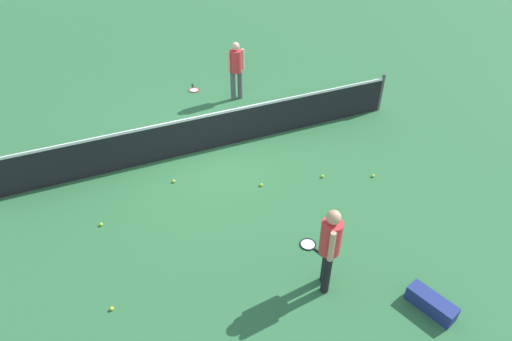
% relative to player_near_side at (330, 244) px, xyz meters
% --- Properties ---
extents(ground_plane, '(40.00, 40.00, 0.00)m').
position_rel_player_near_side_xyz_m(ground_plane, '(-0.52, 4.71, -1.01)').
color(ground_plane, '#2D6B3D').
extents(court_net, '(10.09, 0.09, 1.07)m').
position_rel_player_near_side_xyz_m(court_net, '(-0.52, 4.71, -0.51)').
color(court_net, '#4C4C51').
rests_on(court_net, ground_plane).
extents(player_near_side, '(0.46, 0.50, 1.70)m').
position_rel_player_near_side_xyz_m(player_near_side, '(0.00, 0.00, 0.00)').
color(player_near_side, black).
rests_on(player_near_side, ground_plane).
extents(player_far_side, '(0.52, 0.35, 1.70)m').
position_rel_player_near_side_xyz_m(player_far_side, '(1.07, 6.90, 0.00)').
color(player_far_side, '#595960').
rests_on(player_far_side, ground_plane).
extents(tennis_racket_near_player, '(0.40, 0.61, 0.03)m').
position_rel_player_near_side_xyz_m(tennis_racket_near_player, '(0.21, 0.91, -1.00)').
color(tennis_racket_near_player, black).
rests_on(tennis_racket_near_player, ground_plane).
extents(tennis_racket_far_player, '(0.36, 0.60, 0.03)m').
position_rel_player_near_side_xyz_m(tennis_racket_far_player, '(0.06, 7.92, -1.00)').
color(tennis_racket_far_player, red).
rests_on(tennis_racket_far_player, ground_plane).
extents(tennis_ball_near_player, '(0.07, 0.07, 0.07)m').
position_rel_player_near_side_xyz_m(tennis_ball_near_player, '(0.09, 2.88, -0.98)').
color(tennis_ball_near_player, '#C6E033').
rests_on(tennis_ball_near_player, ground_plane).
extents(tennis_ball_by_net, '(0.07, 0.07, 0.07)m').
position_rel_player_near_side_xyz_m(tennis_ball_by_net, '(-1.65, 3.76, -0.98)').
color(tennis_ball_by_net, '#C6E033').
rests_on(tennis_ball_by_net, ground_plane).
extents(tennis_ball_midcourt, '(0.07, 0.07, 0.07)m').
position_rel_player_near_side_xyz_m(tennis_ball_midcourt, '(-3.41, 0.92, -0.98)').
color(tennis_ball_midcourt, '#C6E033').
rests_on(tennis_ball_midcourt, ground_plane).
extents(tennis_ball_baseline, '(0.07, 0.07, 0.07)m').
position_rel_player_near_side_xyz_m(tennis_ball_baseline, '(-3.31, 2.99, -0.98)').
color(tennis_ball_baseline, '#C6E033').
rests_on(tennis_ball_baseline, ground_plane).
extents(tennis_ball_stray_left, '(0.07, 0.07, 0.07)m').
position_rel_player_near_side_xyz_m(tennis_ball_stray_left, '(1.48, 2.62, -0.98)').
color(tennis_ball_stray_left, '#C6E033').
rests_on(tennis_ball_stray_left, ground_plane).
extents(tennis_ball_stray_right, '(0.07, 0.07, 0.07)m').
position_rel_player_near_side_xyz_m(tennis_ball_stray_right, '(2.55, 2.19, -0.98)').
color(tennis_ball_stray_right, '#C6E033').
rests_on(tennis_ball_stray_right, ground_plane).
extents(equipment_bag, '(0.51, 0.85, 0.28)m').
position_rel_player_near_side_xyz_m(equipment_bag, '(1.35, -1.12, -0.87)').
color(equipment_bag, navy).
rests_on(equipment_bag, ground_plane).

